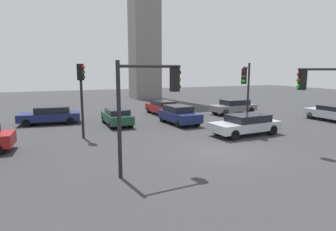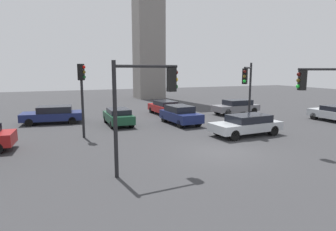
{
  "view_description": "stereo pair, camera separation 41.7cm",
  "coord_description": "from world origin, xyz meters",
  "px_view_note": "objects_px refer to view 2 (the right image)",
  "views": [
    {
      "loc": [
        -8.66,
        -12.5,
        4.3
      ],
      "look_at": [
        -1.37,
        4.08,
        1.42
      ],
      "focal_mm": 31.18,
      "sensor_mm": 36.0,
      "label": 1
    },
    {
      "loc": [
        -8.27,
        -12.66,
        4.3
      ],
      "look_at": [
        -1.37,
        4.08,
        1.42
      ],
      "focal_mm": 31.18,
      "sensor_mm": 36.0,
      "label": 2
    }
  ],
  "objects_px": {
    "car_6": "(180,115)",
    "traffic_light_2": "(82,86)",
    "traffic_light_3": "(146,94)",
    "traffic_light_1": "(324,91)",
    "car_5": "(53,114)",
    "car_3": "(118,116)",
    "car_4": "(247,124)",
    "car_2": "(236,107)",
    "car_7": "(165,107)",
    "traffic_light_0": "(248,83)"
  },
  "relations": [
    {
      "from": "car_6",
      "to": "traffic_light_2",
      "type": "bearing_deg",
      "value": -79.85
    },
    {
      "from": "traffic_light_0",
      "to": "car_2",
      "type": "distance_m",
      "value": 7.76
    },
    {
      "from": "car_2",
      "to": "car_7",
      "type": "height_order",
      "value": "car_2"
    },
    {
      "from": "traffic_light_0",
      "to": "traffic_light_3",
      "type": "height_order",
      "value": "traffic_light_0"
    },
    {
      "from": "car_2",
      "to": "car_6",
      "type": "xyz_separation_m",
      "value": [
        -7.1,
        -2.57,
        0.01
      ]
    },
    {
      "from": "car_7",
      "to": "car_5",
      "type": "bearing_deg",
      "value": 91.43
    },
    {
      "from": "traffic_light_1",
      "to": "traffic_light_3",
      "type": "xyz_separation_m",
      "value": [
        -9.39,
        0.54,
        0.08
      ]
    },
    {
      "from": "car_2",
      "to": "car_7",
      "type": "bearing_deg",
      "value": -22.67
    },
    {
      "from": "traffic_light_2",
      "to": "car_7",
      "type": "bearing_deg",
      "value": 74.76
    },
    {
      "from": "car_5",
      "to": "car_6",
      "type": "bearing_deg",
      "value": 161.7
    },
    {
      "from": "traffic_light_0",
      "to": "car_4",
      "type": "height_order",
      "value": "traffic_light_0"
    },
    {
      "from": "car_5",
      "to": "traffic_light_2",
      "type": "bearing_deg",
      "value": 111.9
    },
    {
      "from": "traffic_light_1",
      "to": "car_3",
      "type": "bearing_deg",
      "value": -36.52
    },
    {
      "from": "car_2",
      "to": "car_5",
      "type": "xyz_separation_m",
      "value": [
        -16.4,
        1.7,
        -0.03
      ]
    },
    {
      "from": "car_3",
      "to": "car_4",
      "type": "xyz_separation_m",
      "value": [
        6.97,
        -6.71,
        0.04
      ]
    },
    {
      "from": "traffic_light_3",
      "to": "car_4",
      "type": "height_order",
      "value": "traffic_light_3"
    },
    {
      "from": "car_2",
      "to": "car_3",
      "type": "relative_size",
      "value": 1.14
    },
    {
      "from": "traffic_light_0",
      "to": "car_7",
      "type": "relative_size",
      "value": 1.09
    },
    {
      "from": "car_2",
      "to": "car_6",
      "type": "height_order",
      "value": "car_6"
    },
    {
      "from": "traffic_light_2",
      "to": "car_3",
      "type": "height_order",
      "value": "traffic_light_2"
    },
    {
      "from": "traffic_light_2",
      "to": "car_5",
      "type": "bearing_deg",
      "value": 140.48
    },
    {
      "from": "car_6",
      "to": "car_2",
      "type": "bearing_deg",
      "value": 106.13
    },
    {
      "from": "traffic_light_3",
      "to": "car_3",
      "type": "height_order",
      "value": "traffic_light_3"
    },
    {
      "from": "traffic_light_2",
      "to": "traffic_light_3",
      "type": "height_order",
      "value": "traffic_light_3"
    },
    {
      "from": "car_7",
      "to": "traffic_light_2",
      "type": "bearing_deg",
      "value": 127.13
    },
    {
      "from": "car_2",
      "to": "car_7",
      "type": "xyz_separation_m",
      "value": [
        -6.44,
        2.42,
        -0.04
      ]
    },
    {
      "from": "traffic_light_1",
      "to": "car_2",
      "type": "xyz_separation_m",
      "value": [
        3.6,
        12.49,
        -2.47
      ]
    },
    {
      "from": "car_7",
      "to": "traffic_light_1",
      "type": "bearing_deg",
      "value": -171.9
    },
    {
      "from": "traffic_light_1",
      "to": "car_5",
      "type": "bearing_deg",
      "value": -29.99
    },
    {
      "from": "traffic_light_1",
      "to": "car_6",
      "type": "xyz_separation_m",
      "value": [
        -3.49,
        9.92,
        -2.45
      ]
    },
    {
      "from": "car_7",
      "to": "car_2",
      "type": "bearing_deg",
      "value": -113.26
    },
    {
      "from": "traffic_light_0",
      "to": "traffic_light_1",
      "type": "height_order",
      "value": "traffic_light_0"
    },
    {
      "from": "traffic_light_3",
      "to": "car_5",
      "type": "bearing_deg",
      "value": 99.65
    },
    {
      "from": "traffic_light_1",
      "to": "car_5",
      "type": "distance_m",
      "value": 19.28
    },
    {
      "from": "car_2",
      "to": "traffic_light_2",
      "type": "bearing_deg",
      "value": 14.78
    },
    {
      "from": "car_2",
      "to": "car_3",
      "type": "height_order",
      "value": "car_2"
    },
    {
      "from": "car_6",
      "to": "car_7",
      "type": "height_order",
      "value": "car_6"
    },
    {
      "from": "car_2",
      "to": "car_4",
      "type": "bearing_deg",
      "value": 56.65
    },
    {
      "from": "car_2",
      "to": "car_4",
      "type": "relative_size",
      "value": 0.94
    },
    {
      "from": "traffic_light_0",
      "to": "car_2",
      "type": "xyz_separation_m",
      "value": [
        3.65,
        6.34,
        -2.61
      ]
    },
    {
      "from": "traffic_light_0",
      "to": "traffic_light_3",
      "type": "relative_size",
      "value": 1.03
    },
    {
      "from": "car_3",
      "to": "car_4",
      "type": "bearing_deg",
      "value": -133.41
    },
    {
      "from": "traffic_light_0",
      "to": "car_5",
      "type": "bearing_deg",
      "value": -78.3
    },
    {
      "from": "car_5",
      "to": "car_6",
      "type": "distance_m",
      "value": 10.24
    },
    {
      "from": "traffic_light_1",
      "to": "car_4",
      "type": "relative_size",
      "value": 0.94
    },
    {
      "from": "car_3",
      "to": "car_2",
      "type": "bearing_deg",
      "value": -84.04
    },
    {
      "from": "traffic_light_2",
      "to": "car_5",
      "type": "height_order",
      "value": "traffic_light_2"
    },
    {
      "from": "traffic_light_2",
      "to": "car_3",
      "type": "bearing_deg",
      "value": 83.3
    },
    {
      "from": "traffic_light_3",
      "to": "car_4",
      "type": "xyz_separation_m",
      "value": [
        8.24,
        4.13,
        -2.57
      ]
    },
    {
      "from": "traffic_light_3",
      "to": "car_6",
      "type": "relative_size",
      "value": 1.12
    }
  ]
}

